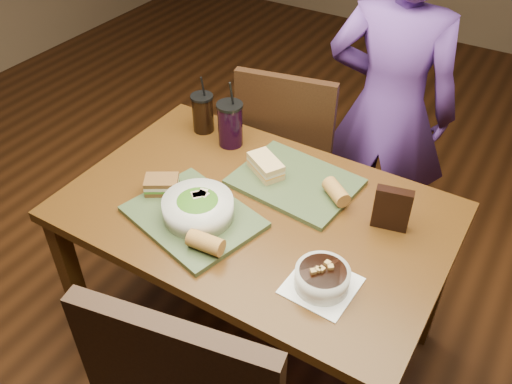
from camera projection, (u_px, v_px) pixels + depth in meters
ground at (256, 338)px, 2.34m from camera, size 6.00×6.00×0.00m
dining_table at (256, 227)px, 1.92m from camera, size 1.30×0.85×0.75m
chair_far at (293, 154)px, 2.46m from camera, size 0.50×0.50×0.98m
diner at (389, 111)px, 2.31m from camera, size 0.62×0.46×1.55m
tray_near at (193, 217)px, 1.81m from camera, size 0.49×0.42×0.02m
tray_far at (295, 182)px, 1.95m from camera, size 0.45×0.36×0.02m
salad_bowl at (198, 207)px, 1.77m from camera, size 0.23×0.23×0.08m
soup_bowl at (322, 278)px, 1.56m from camera, size 0.20×0.20×0.08m
sandwich_near at (162, 185)px, 1.88m from camera, size 0.14×0.13×0.05m
sandwich_far at (266, 166)px, 1.97m from camera, size 0.17×0.14×0.06m
baguette_near at (206, 243)px, 1.66m from camera, size 0.12×0.07×0.06m
baguette_far at (336, 192)px, 1.85m from camera, size 0.12×0.11×0.05m
cup_cola at (203, 113)px, 2.18m from camera, size 0.09×0.09×0.25m
cup_berry at (230, 124)px, 2.10m from camera, size 0.10×0.10×0.28m
chip_bag at (392, 209)px, 1.74m from camera, size 0.12×0.06×0.15m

